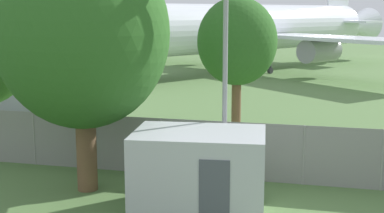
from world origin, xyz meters
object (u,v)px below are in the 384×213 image
tree_near_hangar (237,42)px  tree_behind_benches (82,34)px  airplane (241,29)px  portable_cabin (199,172)px

tree_near_hangar → tree_behind_benches: tree_behind_benches is taller
tree_behind_benches → airplane: bearing=90.6°
portable_cabin → tree_near_hangar: size_ratio=0.63×
airplane → tree_behind_benches: bearing=34.9°
portable_cabin → tree_behind_benches: bearing=160.5°
portable_cabin → tree_near_hangar: (0.01, 6.68, 3.42)m
tree_near_hangar → tree_behind_benches: size_ratio=0.78×
tree_behind_benches → portable_cabin: bearing=-13.5°
airplane → portable_cabin: size_ratio=9.88×
portable_cabin → tree_behind_benches: 5.74m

